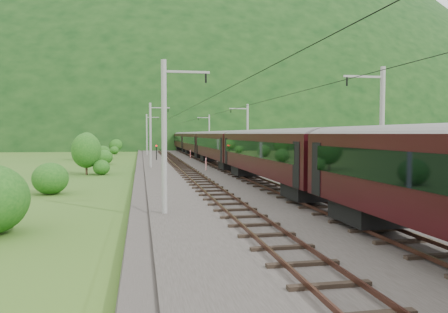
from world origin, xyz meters
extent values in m
plane|color=#26531A|center=(0.00, 0.00, 0.00)|extent=(600.00, 600.00, 0.00)
cube|color=#38332D|center=(0.00, 10.00, 0.15)|extent=(14.00, 220.00, 0.30)
cube|color=#502D22|center=(-3.12, 10.00, 0.49)|extent=(0.08, 220.00, 0.15)
cube|color=#502D22|center=(-1.68, 10.00, 0.49)|extent=(0.08, 220.00, 0.15)
cube|color=black|center=(-2.40, 10.00, 0.36)|extent=(2.40, 220.00, 0.12)
cube|color=#502D22|center=(1.68, 10.00, 0.49)|extent=(0.08, 220.00, 0.15)
cube|color=#502D22|center=(3.12, 10.00, 0.49)|extent=(0.08, 220.00, 0.15)
cube|color=black|center=(2.40, 10.00, 0.36)|extent=(2.40, 220.00, 0.12)
cylinder|color=gray|center=(-6.20, 0.00, 4.30)|extent=(0.28, 0.28, 8.00)
cube|color=gray|center=(-5.00, 0.00, 7.70)|extent=(2.40, 0.12, 0.12)
cylinder|color=black|center=(-4.00, 0.00, 7.40)|extent=(0.10, 0.10, 0.50)
cylinder|color=gray|center=(-6.20, 32.00, 4.30)|extent=(0.28, 0.28, 8.00)
cube|color=gray|center=(-5.00, 32.00, 7.70)|extent=(2.40, 0.12, 0.12)
cylinder|color=black|center=(-4.00, 32.00, 7.40)|extent=(0.10, 0.10, 0.50)
cylinder|color=gray|center=(-6.20, 64.00, 4.30)|extent=(0.28, 0.28, 8.00)
cube|color=gray|center=(-5.00, 64.00, 7.70)|extent=(2.40, 0.12, 0.12)
cylinder|color=black|center=(-4.00, 64.00, 7.40)|extent=(0.10, 0.10, 0.50)
cylinder|color=gray|center=(-6.20, 96.00, 4.30)|extent=(0.28, 0.28, 8.00)
cube|color=gray|center=(-5.00, 96.00, 7.70)|extent=(2.40, 0.12, 0.12)
cylinder|color=black|center=(-4.00, 96.00, 7.40)|extent=(0.10, 0.10, 0.50)
cylinder|color=gray|center=(-6.20, 128.00, 4.30)|extent=(0.28, 0.28, 8.00)
cube|color=gray|center=(-5.00, 128.00, 7.70)|extent=(2.40, 0.12, 0.12)
cylinder|color=black|center=(-4.00, 128.00, 7.40)|extent=(0.10, 0.10, 0.50)
cylinder|color=gray|center=(6.20, 0.00, 4.30)|extent=(0.28, 0.28, 8.00)
cube|color=gray|center=(5.00, 0.00, 7.70)|extent=(2.40, 0.12, 0.12)
cylinder|color=black|center=(4.00, 0.00, 7.40)|extent=(0.10, 0.10, 0.50)
cylinder|color=gray|center=(6.20, 32.00, 4.30)|extent=(0.28, 0.28, 8.00)
cube|color=gray|center=(5.00, 32.00, 7.70)|extent=(2.40, 0.12, 0.12)
cylinder|color=black|center=(4.00, 32.00, 7.40)|extent=(0.10, 0.10, 0.50)
cylinder|color=gray|center=(6.20, 64.00, 4.30)|extent=(0.28, 0.28, 8.00)
cube|color=gray|center=(5.00, 64.00, 7.70)|extent=(2.40, 0.12, 0.12)
cylinder|color=black|center=(4.00, 64.00, 7.40)|extent=(0.10, 0.10, 0.50)
cylinder|color=gray|center=(6.20, 96.00, 4.30)|extent=(0.28, 0.28, 8.00)
cube|color=gray|center=(5.00, 96.00, 7.70)|extent=(2.40, 0.12, 0.12)
cylinder|color=black|center=(4.00, 96.00, 7.40)|extent=(0.10, 0.10, 0.50)
cylinder|color=gray|center=(6.20, 128.00, 4.30)|extent=(0.28, 0.28, 8.00)
cube|color=gray|center=(5.00, 128.00, 7.70)|extent=(2.40, 0.12, 0.12)
cylinder|color=black|center=(4.00, 128.00, 7.40)|extent=(0.10, 0.10, 0.50)
cylinder|color=black|center=(-2.40, 10.00, 7.10)|extent=(0.03, 198.00, 0.03)
cylinder|color=black|center=(2.40, 10.00, 7.10)|extent=(0.03, 198.00, 0.03)
ellipsoid|color=black|center=(0.00, 260.00, 0.00)|extent=(504.00, 360.00, 244.00)
cube|color=black|center=(2.40, -5.26, 1.02)|extent=(2.20, 3.21, 0.90)
cube|color=black|center=(2.40, 9.64, 2.97)|extent=(2.91, 22.04, 3.01)
cylinder|color=slate|center=(2.40, 9.64, 4.33)|extent=(2.91, 21.93, 2.91)
cube|color=black|center=(0.93, 9.64, 3.33)|extent=(0.05, 19.39, 1.15)
cube|color=black|center=(3.87, 9.64, 3.33)|extent=(0.05, 19.39, 1.15)
cube|color=black|center=(2.40, 1.92, 1.02)|extent=(2.20, 3.21, 0.90)
cube|color=black|center=(2.40, 17.35, 1.02)|extent=(2.20, 3.21, 0.90)
cube|color=black|center=(2.40, 32.24, 2.97)|extent=(2.91, 22.04, 3.01)
cylinder|color=slate|center=(2.40, 32.24, 4.33)|extent=(2.91, 21.93, 2.91)
cube|color=black|center=(0.93, 32.24, 3.33)|extent=(0.05, 19.39, 1.15)
cube|color=black|center=(3.87, 32.24, 3.33)|extent=(0.05, 19.39, 1.15)
cube|color=black|center=(2.40, 24.53, 1.02)|extent=(2.20, 3.21, 0.90)
cube|color=black|center=(2.40, 39.96, 1.02)|extent=(2.20, 3.21, 0.90)
cube|color=black|center=(2.40, 54.85, 2.97)|extent=(2.91, 22.04, 3.01)
cylinder|color=slate|center=(2.40, 54.85, 4.33)|extent=(2.91, 21.93, 2.91)
cube|color=black|center=(0.93, 54.85, 3.33)|extent=(0.05, 19.39, 1.15)
cube|color=black|center=(3.87, 54.85, 3.33)|extent=(0.05, 19.39, 1.15)
cube|color=black|center=(2.40, 47.13, 1.02)|extent=(2.20, 3.21, 0.90)
cube|color=black|center=(2.40, 62.56, 1.02)|extent=(2.20, 3.21, 0.90)
cube|color=black|center=(2.40, 77.45, 2.97)|extent=(2.91, 22.04, 3.01)
cylinder|color=slate|center=(2.40, 77.45, 4.33)|extent=(2.91, 21.93, 2.91)
cube|color=black|center=(0.93, 77.45, 3.33)|extent=(0.05, 19.39, 1.15)
cube|color=black|center=(3.87, 77.45, 3.33)|extent=(0.05, 19.39, 1.15)
cube|color=black|center=(2.40, 69.74, 1.02)|extent=(2.20, 3.21, 0.90)
cube|color=black|center=(2.40, 85.17, 1.02)|extent=(2.20, 3.21, 0.90)
cube|color=navy|center=(2.40, 109.08, 2.97)|extent=(2.91, 18.03, 3.01)
cylinder|color=slate|center=(2.40, 109.08, 4.33)|extent=(2.91, 17.94, 2.91)
cube|color=black|center=(0.93, 109.08, 3.33)|extent=(0.05, 15.87, 1.15)
cube|color=black|center=(3.87, 109.08, 3.33)|extent=(0.05, 15.87, 1.15)
cube|color=black|center=(2.40, 102.77, 1.02)|extent=(2.20, 3.21, 0.90)
cube|color=black|center=(2.40, 115.39, 1.02)|extent=(2.20, 3.21, 0.90)
cube|color=gold|center=(2.40, 117.89, 2.77)|extent=(2.96, 0.50, 2.70)
cube|color=gold|center=(2.40, 100.26, 2.77)|extent=(2.96, 0.50, 2.70)
cube|color=black|center=(2.40, 112.08, 5.03)|extent=(0.08, 1.60, 0.90)
cylinder|color=red|center=(-0.08, 26.34, 1.02)|extent=(0.15, 0.15, 1.44)
cylinder|color=red|center=(0.71, 49.14, 1.06)|extent=(0.16, 0.16, 1.52)
cylinder|color=black|center=(-4.95, 47.19, 1.39)|extent=(0.15, 0.15, 2.19)
sphere|color=red|center=(-4.95, 47.19, 2.54)|extent=(0.26, 0.26, 0.26)
ellipsoid|color=#184B14|center=(-13.97, 10.94, 1.18)|extent=(2.61, 2.61, 2.35)
ellipsoid|color=#184B14|center=(-11.62, 26.03, 0.83)|extent=(1.84, 1.84, 1.65)
ellipsoid|color=#184B14|center=(-12.59, 42.49, 1.07)|extent=(2.37, 2.37, 2.13)
ellipsoid|color=#184B14|center=(-14.05, 57.93, 1.16)|extent=(2.58, 2.58, 2.33)
ellipsoid|color=#184B14|center=(-13.04, 74.87, 0.87)|extent=(1.93, 1.93, 1.74)
ellipsoid|color=#184B14|center=(-13.35, 88.80, 1.57)|extent=(3.49, 3.49, 3.14)
cylinder|color=black|center=(-13.24, 26.52, 1.24)|extent=(0.24, 0.24, 2.48)
ellipsoid|color=#184B14|center=(-13.24, 26.52, 2.66)|extent=(3.19, 3.19, 3.83)
cylinder|color=black|center=(-16.32, 53.67, 1.28)|extent=(0.24, 0.24, 2.57)
ellipsoid|color=#184B14|center=(-16.32, 53.67, 2.75)|extent=(3.30, 3.30, 3.96)
ellipsoid|color=#184B14|center=(9.95, 7.87, 1.51)|extent=(3.36, 3.36, 3.03)
ellipsoid|color=#184B14|center=(13.68, 34.44, 0.86)|extent=(1.92, 1.92, 1.73)
ellipsoid|color=#184B14|center=(10.73, 57.20, 1.27)|extent=(2.82, 2.82, 2.54)
camera|label=1|loc=(-7.41, -22.90, 4.48)|focal=35.00mm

